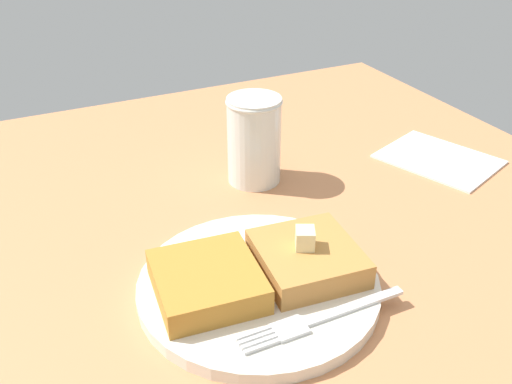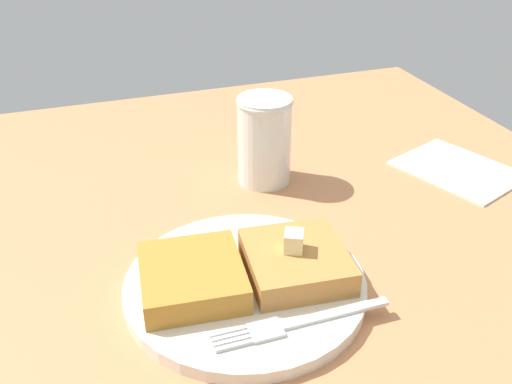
# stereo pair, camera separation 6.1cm
# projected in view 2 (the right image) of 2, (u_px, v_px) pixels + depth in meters

# --- Properties ---
(table_surface) EXTENTS (0.94, 0.94, 0.02)m
(table_surface) POSITION_uv_depth(u_px,v_px,m) (244.00, 255.00, 0.60)
(table_surface) COLOR #BC794D
(table_surface) RESTS_ON ground
(plate) EXTENTS (0.23, 0.23, 0.01)m
(plate) POSITION_uv_depth(u_px,v_px,m) (245.00, 285.00, 0.54)
(plate) COLOR silver
(plate) RESTS_ON table_surface
(toast_slice_left) EXTENTS (0.10, 0.10, 0.03)m
(toast_slice_left) POSITION_uv_depth(u_px,v_px,m) (296.00, 261.00, 0.54)
(toast_slice_left) COLOR #B37A3A
(toast_slice_left) RESTS_ON plate
(toast_slice_middle) EXTENTS (0.10, 0.10, 0.03)m
(toast_slice_middle) POSITION_uv_depth(u_px,v_px,m) (192.00, 277.00, 0.52)
(toast_slice_middle) COLOR #B2772B
(toast_slice_middle) RESTS_ON plate
(butter_pat_primary) EXTENTS (0.02, 0.03, 0.02)m
(butter_pat_primary) POSITION_uv_depth(u_px,v_px,m) (294.00, 241.00, 0.53)
(butter_pat_primary) COLOR beige
(butter_pat_primary) RESTS_ON toast_slice_left
(fork) EXTENTS (0.16, 0.02, 0.00)m
(fork) POSITION_uv_depth(u_px,v_px,m) (292.00, 324.00, 0.48)
(fork) COLOR silver
(fork) RESTS_ON plate
(syrup_jar) EXTENTS (0.07, 0.07, 0.11)m
(syrup_jar) POSITION_uv_depth(u_px,v_px,m) (264.00, 145.00, 0.70)
(syrup_jar) COLOR #381B07
(syrup_jar) RESTS_ON table_surface
(napkin) EXTENTS (0.16, 0.17, 0.00)m
(napkin) POSITION_uv_depth(u_px,v_px,m) (458.00, 170.00, 0.75)
(napkin) COLOR white
(napkin) RESTS_ON table_surface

